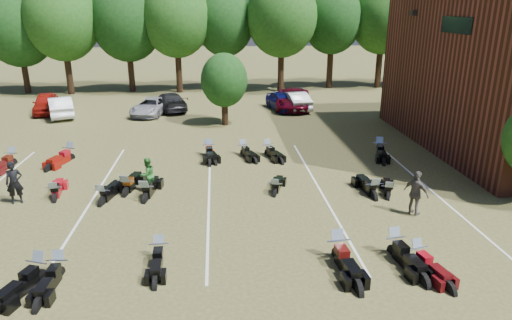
{
  "coord_description": "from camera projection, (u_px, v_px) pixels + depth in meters",
  "views": [
    {
      "loc": [
        -2.55,
        -15.73,
        7.92
      ],
      "look_at": [
        -0.82,
        4.0,
        1.2
      ],
      "focal_mm": 32.0,
      "sensor_mm": 36.0,
      "label": 1
    }
  ],
  "objects": [
    {
      "name": "ground",
      "position": [
        286.0,
        222.0,
        17.59
      ],
      "size": [
        160.0,
        160.0,
        0.0
      ],
      "primitive_type": "plane",
      "color": "brown",
      "rests_on": "ground"
    },
    {
      "name": "car_0",
      "position": [
        46.0,
        103.0,
        35.26
      ],
      "size": [
        2.8,
        4.76,
        1.52
      ],
      "primitive_type": "imported",
      "rotation": [
        0.0,
        0.0,
        0.24
      ],
      "color": "maroon",
      "rests_on": "ground"
    },
    {
      "name": "car_1",
      "position": [
        60.0,
        107.0,
        34.07
      ],
      "size": [
        3.11,
        4.84,
        1.51
      ],
      "primitive_type": "imported",
      "rotation": [
        0.0,
        0.0,
        3.5
      ],
      "color": "silver",
      "rests_on": "ground"
    },
    {
      "name": "car_2",
      "position": [
        151.0,
        106.0,
        34.7
      ],
      "size": [
        3.07,
        4.92,
        1.27
      ],
      "primitive_type": "imported",
      "rotation": [
        0.0,
        0.0,
        -0.22
      ],
      "color": "#9899A1",
      "rests_on": "ground"
    },
    {
      "name": "car_3",
      "position": [
        169.0,
        102.0,
        36.17
      ],
      "size": [
        3.5,
        5.2,
        1.4
      ],
      "primitive_type": "imported",
      "rotation": [
        0.0,
        0.0,
        3.49
      ],
      "color": "black",
      "rests_on": "ground"
    },
    {
      "name": "car_4",
      "position": [
        282.0,
        101.0,
        36.22
      ],
      "size": [
        2.63,
        4.49,
        1.44
      ],
      "primitive_type": "imported",
      "rotation": [
        0.0,
        0.0,
        0.24
      ],
      "color": "#0B0E53",
      "rests_on": "ground"
    },
    {
      "name": "car_5",
      "position": [
        295.0,
        100.0,
        36.37
      ],
      "size": [
        2.18,
        4.65,
        1.47
      ],
      "primitive_type": "imported",
      "rotation": [
        0.0,
        0.0,
        3.28
      ],
      "color": "#BBBCB6",
      "rests_on": "ground"
    },
    {
      "name": "car_6",
      "position": [
        293.0,
        99.0,
        36.67
      ],
      "size": [
        3.55,
        6.02,
        1.57
      ],
      "primitive_type": "imported",
      "rotation": [
        0.0,
        0.0,
        -0.18
      ],
      "color": "#570416",
      "rests_on": "ground"
    },
    {
      "name": "car_7",
      "position": [
        424.0,
        97.0,
        37.87
      ],
      "size": [
        3.3,
        5.03,
        1.35
      ],
      "primitive_type": "imported",
      "rotation": [
        0.0,
        0.0,
        2.81
      ],
      "color": "#35353A",
      "rests_on": "ground"
    },
    {
      "name": "person_black",
      "position": [
        14.0,
        183.0,
        19.0
      ],
      "size": [
        0.78,
        0.63,
        1.83
      ],
      "primitive_type": "imported",
      "rotation": [
        0.0,
        0.0,
        0.34
      ],
      "color": "black",
      "rests_on": "ground"
    },
    {
      "name": "person_green",
      "position": [
        147.0,
        175.0,
        20.27
      ],
      "size": [
        0.97,
        0.95,
        1.57
      ],
      "primitive_type": "imported",
      "rotation": [
        0.0,
        0.0,
        3.88
      ],
      "color": "#286B28",
      "rests_on": "ground"
    },
    {
      "name": "person_grey",
      "position": [
        416.0,
        193.0,
        17.94
      ],
      "size": [
        0.97,
        1.14,
        1.83
      ],
      "primitive_type": "imported",
      "rotation": [
        0.0,
        0.0,
        2.17
      ],
      "color": "#524C47",
      "rests_on": "ground"
    },
    {
      "name": "motorcycle_0",
      "position": [
        60.0,
        277.0,
        14.03
      ],
      "size": [
        0.8,
        2.18,
        1.2
      ],
      "primitive_type": null,
      "rotation": [
        0.0,
        0.0,
        -0.06
      ],
      "color": "black",
      "rests_on": "ground"
    },
    {
      "name": "motorcycle_2",
      "position": [
        40.0,
        280.0,
        13.86
      ],
      "size": [
        1.45,
        2.44,
        1.3
      ],
      "primitive_type": null,
      "rotation": [
        0.0,
        0.0,
        -0.33
      ],
      "color": "black",
      "rests_on": "ground"
    },
    {
      "name": "motorcycle_3",
      "position": [
        160.0,
        259.0,
        15.01
      ],
      "size": [
        0.72,
        2.12,
        1.17
      ],
      "primitive_type": null,
      "rotation": [
        0.0,
        0.0,
        0.02
      ],
      "color": "black",
      "rests_on": "ground"
    },
    {
      "name": "motorcycle_4",
      "position": [
        394.0,
        255.0,
        15.26
      ],
      "size": [
        1.11,
        2.5,
        1.35
      ],
      "primitive_type": null,
      "rotation": [
        0.0,
        0.0,
        0.15
      ],
      "color": "black",
      "rests_on": "ground"
    },
    {
      "name": "motorcycle_5",
      "position": [
        337.0,
        259.0,
        15.01
      ],
      "size": [
        1.0,
        2.59,
        1.41
      ],
      "primitive_type": null,
      "rotation": [
        0.0,
        0.0,
        0.08
      ],
      "color": "black",
      "rests_on": "ground"
    },
    {
      "name": "motorcycle_6",
      "position": [
        416.0,
        264.0,
        14.72
      ],
      "size": [
        1.13,
        2.26,
        1.21
      ],
      "primitive_type": null,
      "rotation": [
        0.0,
        0.0,
        0.21
      ],
      "color": "#41090C",
      "rests_on": "ground"
    },
    {
      "name": "motorcycle_7",
      "position": [
        55.0,
        200.0,
        19.53
      ],
      "size": [
        1.02,
        2.28,
        1.22
      ],
      "primitive_type": null,
      "rotation": [
        0.0,
        0.0,
        3.29
      ],
      "color": "maroon",
      "rests_on": "ground"
    },
    {
      "name": "motorcycle_8",
      "position": [
        126.0,
        195.0,
        20.11
      ],
      "size": [
        1.18,
        2.49,
        1.33
      ],
      "primitive_type": null,
      "rotation": [
        0.0,
        0.0,
        2.96
      ],
      "color": "black",
      "rests_on": "ground"
    },
    {
      "name": "motorcycle_9",
      "position": [
        103.0,
        204.0,
        19.17
      ],
      "size": [
        1.28,
        2.43,
        1.29
      ],
      "primitive_type": null,
      "rotation": [
        0.0,
        0.0,
        2.9
      ],
      "color": "black",
      "rests_on": "ground"
    },
    {
      "name": "motorcycle_10",
      "position": [
        146.0,
        201.0,
        19.48
      ],
      "size": [
        1.1,
        2.53,
        1.36
      ],
      "primitive_type": null,
      "rotation": [
        0.0,
        0.0,
        3.01
      ],
      "color": "black",
      "rests_on": "ground"
    },
    {
      "name": "motorcycle_11",
      "position": [
        275.0,
        195.0,
        20.08
      ],
      "size": [
        1.19,
        2.11,
        1.12
      ],
      "primitive_type": null,
      "rotation": [
        0.0,
        0.0,
        2.85
      ],
      "color": "black",
      "rests_on": "ground"
    },
    {
      "name": "motorcycle_12",
      "position": [
        373.0,
        198.0,
        19.75
      ],
      "size": [
        0.97,
        2.47,
        1.35
      ],
      "primitive_type": null,
      "rotation": [
        0.0,
        0.0,
        3.22
      ],
      "color": "black",
      "rests_on": "ground"
    },
    {
      "name": "motorcycle_13",
      "position": [
        388.0,
        198.0,
        19.75
      ],
      "size": [
        1.21,
        2.14,
        1.14
      ],
      "primitive_type": null,
      "rotation": [
        0.0,
        0.0,
        2.85
      ],
      "color": "black",
      "rests_on": "ground"
    },
    {
      "name": "motorcycle_14",
      "position": [
        13.0,
        165.0,
        23.9
      ],
      "size": [
        1.06,
        2.44,
        1.32
      ],
      "primitive_type": null,
      "rotation": [
        0.0,
        0.0,
        -0.13
      ],
      "color": "#3F090B",
      "rests_on": "ground"
    },
    {
      "name": "motorcycle_15",
      "position": [
        70.0,
        160.0,
        24.68
      ],
      "size": [
        1.52,
        2.56,
        1.36
      ],
      "primitive_type": null,
      "rotation": [
        0.0,
        0.0,
        -0.33
      ],
      "color": "maroon",
      "rests_on": "ground"
    },
    {
      "name": "motorcycle_16",
      "position": [
        210.0,
        155.0,
        25.39
      ],
      "size": [
        0.78,
        2.32,
        1.29
      ],
      "primitive_type": null,
      "rotation": [
        0.0,
        0.0,
        0.02
      ],
      "color": "black",
      "rests_on": "ground"
    },
    {
      "name": "motorcycle_17",
      "position": [
        208.0,
        155.0,
        25.45
      ],
      "size": [
        1.23,
        2.35,
        1.25
      ],
      "primitive_type": null,
      "rotation": [
        0.0,
        0.0,
        0.24
      ],
      "color": "black",
      "rests_on": "ground"
    },
    {
      "name": "motorcycle_18",
      "position": [
        243.0,
        155.0,
        25.51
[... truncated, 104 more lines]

